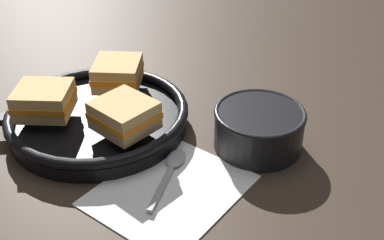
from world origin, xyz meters
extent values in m
plane|color=#382B21|center=(0.00, 0.00, 0.00)|extent=(4.00, 4.00, 0.00)
cube|color=white|center=(-0.09, -0.06, 0.00)|extent=(0.25, 0.22, 0.00)
cylinder|color=black|center=(0.09, -0.06, 0.03)|extent=(0.14, 0.14, 0.07)
cylinder|color=orange|center=(0.09, -0.06, 0.05)|extent=(0.13, 0.13, 0.01)
torus|color=black|center=(0.09, -0.06, 0.06)|extent=(0.15, 0.15, 0.01)
cube|color=#9E9EA3|center=(-0.11, -0.05, 0.01)|extent=(0.09, 0.06, 0.01)
ellipsoid|color=#9E9EA3|center=(-0.04, -0.01, 0.01)|extent=(0.05, 0.05, 0.01)
cylinder|color=black|center=(-0.08, 0.15, 0.01)|extent=(0.30, 0.30, 0.02)
torus|color=black|center=(-0.08, 0.15, 0.03)|extent=(0.31, 0.31, 0.02)
cube|color=#DBB26B|center=(-0.15, 0.20, 0.05)|extent=(0.12, 0.12, 0.02)
cube|color=orange|center=(-0.15, 0.20, 0.07)|extent=(0.12, 0.12, 0.01)
cube|color=#DBB26B|center=(-0.15, 0.20, 0.08)|extent=(0.12, 0.12, 0.02)
cube|color=#DBB26B|center=(-0.08, 0.07, 0.05)|extent=(0.09, 0.10, 0.02)
cube|color=orange|center=(-0.08, 0.07, 0.07)|extent=(0.09, 0.10, 0.01)
cube|color=#DBB26B|center=(-0.08, 0.07, 0.08)|extent=(0.09, 0.10, 0.02)
cube|color=#DBB26B|center=(-0.01, 0.20, 0.05)|extent=(0.12, 0.12, 0.02)
cube|color=orange|center=(-0.01, 0.20, 0.07)|extent=(0.12, 0.12, 0.01)
cube|color=#DBB26B|center=(-0.01, 0.20, 0.08)|extent=(0.12, 0.12, 0.02)
camera|label=1|loc=(-0.42, -0.48, 0.47)|focal=45.00mm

